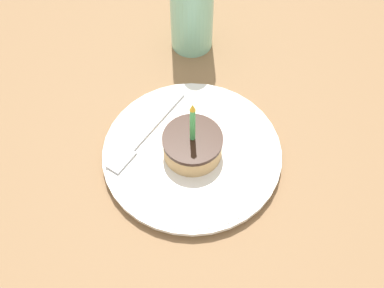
{
  "coord_description": "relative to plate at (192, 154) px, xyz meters",
  "views": [
    {
      "loc": [
        0.06,
        0.41,
        0.69
      ],
      "look_at": [
        -0.03,
        -0.02,
        0.04
      ],
      "focal_mm": 50.0,
      "sensor_mm": 36.0,
      "label": 1
    }
  ],
  "objects": [
    {
      "name": "ground_plane",
      "position": [
        0.03,
        0.02,
        -0.03
      ],
      "size": [
        2.4,
        2.4,
        0.04
      ],
      "color": "olive",
      "rests_on": "ground"
    },
    {
      "name": "plate",
      "position": [
        0.0,
        0.0,
        0.0
      ],
      "size": [
        0.27,
        0.27,
        0.02
      ],
      "color": "white",
      "rests_on": "ground_plane"
    },
    {
      "name": "fork",
      "position": [
        0.07,
        -0.04,
        0.01
      ],
      "size": [
        0.14,
        0.14,
        0.0
      ],
      "color": "#B2B2B7",
      "rests_on": "plate"
    },
    {
      "name": "cake_slice",
      "position": [
        -0.0,
        0.0,
        0.03
      ],
      "size": [
        0.09,
        0.09,
        0.11
      ],
      "color": "tan",
      "rests_on": "plate"
    }
  ]
}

